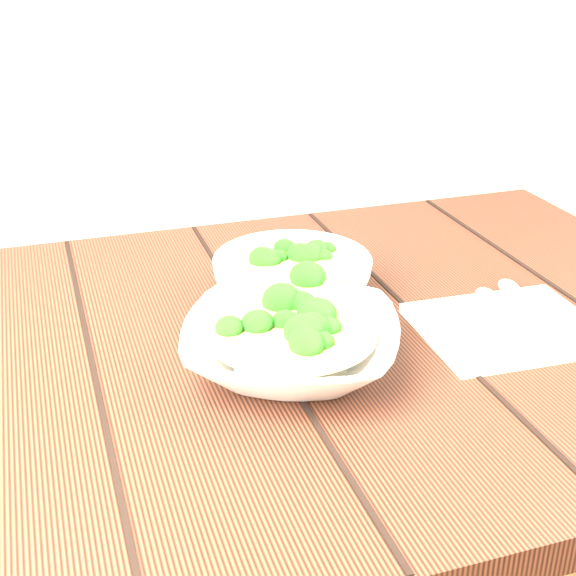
{
  "coord_description": "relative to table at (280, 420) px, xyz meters",
  "views": [
    {
      "loc": [
        -0.25,
        -0.81,
        1.21
      ],
      "look_at": [
        0.02,
        0.03,
        0.8
      ],
      "focal_mm": 50.0,
      "sensor_mm": 36.0,
      "label": 1
    }
  ],
  "objects": [
    {
      "name": "table",
      "position": [
        0.0,
        0.0,
        0.0
      ],
      "size": [
        1.2,
        0.8,
        0.75
      ],
      "color": "#371A0F",
      "rests_on": "ground"
    },
    {
      "name": "soup_bowl_front",
      "position": [
        -0.01,
        -0.07,
        0.15
      ],
      "size": [
        0.31,
        0.31,
        0.07
      ],
      "color": "white",
      "rests_on": "table"
    },
    {
      "name": "soup_bowl_back",
      "position": [
        0.04,
        0.08,
        0.15
      ],
      "size": [
        0.25,
        0.25,
        0.07
      ],
      "color": "white",
      "rests_on": "table"
    },
    {
      "name": "trivet",
      "position": [
        0.03,
        0.05,
        0.13
      ],
      "size": [
        0.12,
        0.12,
        0.02
      ],
      "primitive_type": "torus",
      "rotation": [
        0.0,
        0.0,
        0.24
      ],
      "color": "black",
      "rests_on": "table"
    },
    {
      "name": "napkin",
      "position": [
        0.27,
        -0.07,
        0.13
      ],
      "size": [
        0.22,
        0.18,
        0.01
      ],
      "primitive_type": "cube",
      "rotation": [
        0.0,
        0.0,
        -0.04
      ],
      "color": "beige",
      "rests_on": "table"
    },
    {
      "name": "spoon_left",
      "position": [
        0.27,
        -0.03,
        0.13
      ],
      "size": [
        0.08,
        0.17,
        0.01
      ],
      "color": "#A7A294",
      "rests_on": "napkin"
    },
    {
      "name": "spoon_right",
      "position": [
        0.31,
        -0.02,
        0.13
      ],
      "size": [
        0.08,
        0.17,
        0.01
      ],
      "color": "#A7A294",
      "rests_on": "napkin"
    }
  ]
}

